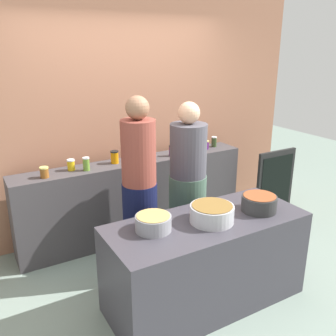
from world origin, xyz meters
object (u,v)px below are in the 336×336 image
preserve_jar_2 (86,164)px  cook_with_tongs (140,199)px  preserve_jar_6 (205,145)px  preserve_jar_7 (214,142)px  preserve_jar_3 (115,157)px  preserve_jar_1 (71,165)px  cooking_pot_left (153,223)px  preserve_jar_5 (196,144)px  cook_in_cap (188,189)px  chalkboard_sign (275,186)px  cooking_pot_center (212,214)px  cooking_pot_right (259,203)px  preserve_jar_4 (172,151)px  preserve_jar_0 (44,172)px

preserve_jar_2 → cook_with_tongs: (0.26, -0.70, -0.19)m
preserve_jar_6 → preserve_jar_7: bearing=10.8°
preserve_jar_3 → preserve_jar_2: bearing=-167.0°
preserve_jar_1 → cooking_pot_left: 1.38m
preserve_jar_5 → cook_in_cap: (-0.55, -0.67, -0.25)m
preserve_jar_6 → cooking_pot_left: 1.96m
preserve_jar_6 → cook_with_tongs: (-1.28, -0.77, -0.17)m
preserve_jar_1 → preserve_jar_3: (0.48, -0.00, 0.01)m
cook_in_cap → chalkboard_sign: size_ratio=1.76×
preserve_jar_3 → chalkboard_sign: size_ratio=0.15×
preserve_jar_5 → chalkboard_sign: (0.81, -0.59, -0.51)m
cooking_pot_center → cooking_pot_right: (0.48, -0.03, -0.00)m
cooking_pot_left → preserve_jar_7: bearing=40.6°
preserve_jar_4 → preserve_jar_5: (0.40, 0.09, -0.00)m
preserve_jar_2 → preserve_jar_3: size_ratio=1.00×
preserve_jar_3 → preserve_jar_7: (1.35, 0.01, -0.00)m
preserve_jar_1 → cooking_pot_left: preserve_jar_1 is taller
preserve_jar_7 → cooking_pot_center: size_ratio=0.36×
preserve_jar_7 → chalkboard_sign: preserve_jar_7 is taller
preserve_jar_3 → cook_with_tongs: bearing=-95.9°
preserve_jar_2 → cook_with_tongs: 0.77m
preserve_jar_0 → chalkboard_sign: size_ratio=0.12×
preserve_jar_3 → preserve_jar_6: size_ratio=1.32×
preserve_jar_5 → cooking_pot_center: 1.70m
preserve_jar_2 → cook_in_cap: cook_in_cap is taller
preserve_jar_4 → cooking_pot_right: size_ratio=0.42×
preserve_jar_4 → cook_in_cap: bearing=-104.5°
preserve_jar_7 → cook_in_cap: 1.08m
cook_with_tongs → preserve_jar_0: bearing=134.7°
preserve_jar_5 → cooking_pot_center: bearing=-119.6°
preserve_jar_1 → cook_with_tongs: cook_with_tongs is taller
preserve_jar_1 → preserve_jar_3: size_ratio=0.84×
preserve_jar_1 → preserve_jar_6: bearing=-0.6°
preserve_jar_7 → cook_with_tongs: cook_with_tongs is taller
preserve_jar_1 → preserve_jar_7: 1.84m
cooking_pot_left → preserve_jar_4: bearing=54.2°
preserve_jar_4 → cook_with_tongs: 1.06m
cooking_pot_left → cooking_pot_center: (0.48, -0.11, 0.01)m
preserve_jar_6 → cook_in_cap: cook_in_cap is taller
cook_in_cap → preserve_jar_0: bearing=156.7°
preserve_jar_3 → cooking_pot_right: size_ratio=0.46×
preserve_jar_0 → preserve_jar_6: preserve_jar_0 is taller
cooking_pot_left → cooking_pot_right: 0.97m
cooking_pot_center → preserve_jar_4: bearing=72.3°
preserve_jar_1 → cooking_pot_left: size_ratio=0.41×
preserve_jar_4 → cooking_pot_right: preserve_jar_4 is taller
cooking_pot_right → preserve_jar_3: bearing=115.8°
preserve_jar_0 → preserve_jar_4: 1.45m
preserve_jar_1 → preserve_jar_7: preserve_jar_7 is taller
preserve_jar_0 → cook_with_tongs: bearing=-45.3°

